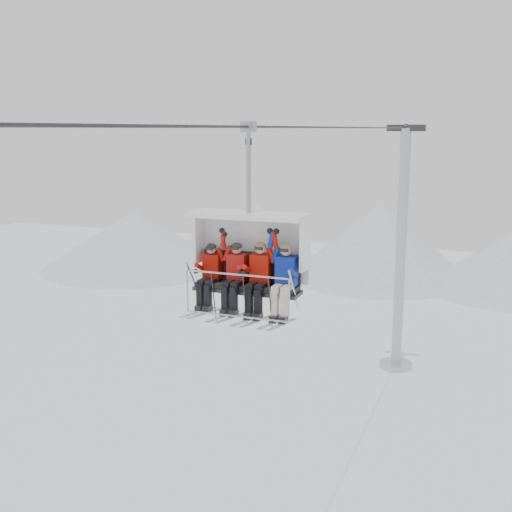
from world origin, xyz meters
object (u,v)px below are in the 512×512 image
(skier_far_right, at_px, (285,278))
(skier_far_left, at_px, (210,273))
(lift_tower_right, at_px, (400,268))
(skier_center_right, at_px, (259,275))
(skier_center_left, at_px, (235,274))
(chairlift_carrier, at_px, (251,250))

(skier_far_right, bearing_deg, skier_far_left, -179.57)
(lift_tower_right, relative_size, skier_center_right, 7.99)
(lift_tower_right, xyz_separation_m, skier_far_right, (0.87, -22.60, 4.45))
(lift_tower_right, height_order, skier_center_left, lift_tower_right)
(chairlift_carrier, xyz_separation_m, skier_far_right, (0.87, -0.30, -0.47))
(lift_tower_right, height_order, skier_far_right, lift_tower_right)
(chairlift_carrier, bearing_deg, lift_tower_right, 90.00)
(skier_far_left, bearing_deg, skier_center_right, 0.65)
(skier_center_left, distance_m, skier_far_right, 1.11)
(skier_center_left, relative_size, skier_center_right, 1.00)
(chairlift_carrier, relative_size, skier_far_right, 2.36)
(lift_tower_right, height_order, chairlift_carrier, lift_tower_right)
(skier_center_right, bearing_deg, chairlift_carrier, 134.86)
(skier_far_left, xyz_separation_m, skier_center_left, (0.59, 0.01, 0.03))
(skier_far_left, distance_m, skier_center_right, 1.14)
(skier_far_right, bearing_deg, chairlift_carrier, 160.72)
(skier_far_right, bearing_deg, skier_center_left, -179.73)
(chairlift_carrier, relative_size, skier_center_right, 2.36)
(chairlift_carrier, bearing_deg, skier_far_left, -159.21)
(skier_far_left, relative_size, skier_far_right, 1.00)
(skier_far_left, distance_m, skier_center_left, 0.59)
(lift_tower_right, relative_size, chairlift_carrier, 3.38)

